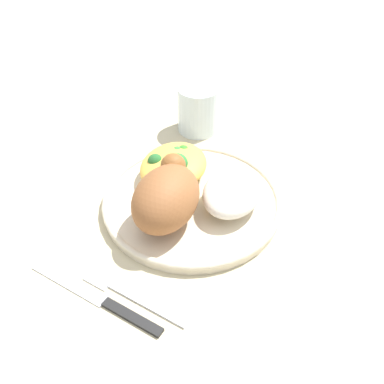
{
  "coord_description": "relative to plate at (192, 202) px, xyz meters",
  "views": [
    {
      "loc": [
        -0.45,
        -0.2,
        0.46
      ],
      "look_at": [
        0.0,
        0.0,
        0.03
      ],
      "focal_mm": 43.67,
      "sensor_mm": 36.0,
      "label": 1
    }
  ],
  "objects": [
    {
      "name": "ground_plane",
      "position": [
        0.0,
        0.0,
        -0.01
      ],
      "size": [
        2.0,
        2.0,
        0.0
      ],
      "primitive_type": "plane",
      "color": "#C2B58F"
    },
    {
      "name": "plate",
      "position": [
        0.0,
        0.0,
        0.0
      ],
      "size": [
        0.25,
        0.25,
        0.02
      ],
      "color": "beige",
      "rests_on": "ground_plane"
    },
    {
      "name": "roasted_chicken",
      "position": [
        -0.05,
        0.01,
        0.05
      ],
      "size": [
        0.12,
        0.08,
        0.08
      ],
      "color": "brown",
      "rests_on": "plate"
    },
    {
      "name": "rice_pile",
      "position": [
        0.01,
        -0.06,
        0.03
      ],
      "size": [
        0.11,
        0.08,
        0.04
      ],
      "primitive_type": "ellipsoid",
      "color": "silver",
      "rests_on": "plate"
    },
    {
      "name": "mac_cheese_with_broccoli",
      "position": [
        0.03,
        0.04,
        0.03
      ],
      "size": [
        0.11,
        0.09,
        0.05
      ],
      "color": "#EBB346",
      "rests_on": "plate"
    },
    {
      "name": "fork",
      "position": [
        -0.17,
        0.01,
        -0.01
      ],
      "size": [
        0.03,
        0.14,
        0.01
      ],
      "color": "silver",
      "rests_on": "ground_plane"
    },
    {
      "name": "knife",
      "position": [
        -0.19,
        0.03,
        -0.01
      ],
      "size": [
        0.04,
        0.19,
        0.01
      ],
      "color": "black",
      "rests_on": "ground_plane"
    },
    {
      "name": "water_glass",
      "position": [
        0.19,
        0.07,
        0.03
      ],
      "size": [
        0.07,
        0.07,
        0.08
      ],
      "primitive_type": "cylinder",
      "color": "silver",
      "rests_on": "ground_plane"
    }
  ]
}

